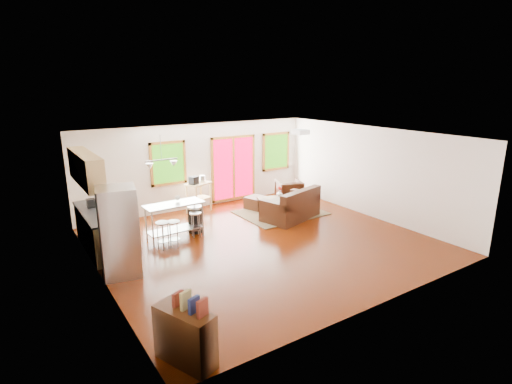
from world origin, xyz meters
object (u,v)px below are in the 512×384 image
ottoman (256,203)px  refrigerator (119,232)px  rug (281,213)px  island (175,215)px  loveseat (292,207)px  coffee_table (277,200)px  kitchen_cart (198,187)px  armchair (289,190)px

ottoman → refrigerator: 5.22m
rug → island: size_ratio=1.64×
loveseat → ottoman: size_ratio=3.28×
loveseat → ottoman: (-0.33, 1.34, -0.16)m
loveseat → coffee_table: (-0.00, 0.69, 0.03)m
refrigerator → kitchen_cart: refrigerator is taller
loveseat → island: 3.40m
kitchen_cart → refrigerator: bearing=-136.8°
ottoman → island: size_ratio=0.39×
loveseat → armchair: size_ratio=2.36×
rug → armchair: bearing=41.1°
coffee_table → refrigerator: (-5.01, -1.54, 0.54)m
coffee_table → armchair: bearing=35.4°
loveseat → kitchen_cart: 2.85m
refrigerator → rug: bearing=27.5°
kitchen_cart → coffee_table: bearing=-33.9°
refrigerator → kitchen_cart: (3.04, 2.86, -0.14)m
rug → kitchen_cart: bearing=144.6°
rug → ottoman: bearing=116.1°
loveseat → ottoman: 1.39m
refrigerator → ottoman: bearing=36.9°
rug → refrigerator: 5.33m
ottoman → island: 3.22m
ottoman → armchair: bearing=2.0°
coffee_table → kitchen_cart: 2.40m
coffee_table → armchair: 1.20m
coffee_table → ottoman: bearing=116.6°
rug → loveseat: size_ratio=1.28×
coffee_table → refrigerator: size_ratio=0.68×
loveseat → armchair: 1.70m
kitchen_cart → rug: bearing=-35.4°
rug → refrigerator: bearing=-164.3°
rug → refrigerator: (-5.06, -1.42, 0.90)m
armchair → refrigerator: refrigerator is taller
rug → island: bearing=-176.7°
coffee_table → island: island is taller
armchair → kitchen_cart: 3.03m
coffee_table → armchair: size_ratio=1.57×
kitchen_cart → loveseat: bearing=-45.6°
armchair → kitchen_cart: kitchen_cart is taller
island → kitchen_cart: size_ratio=1.29×
armchair → refrigerator: 6.41m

